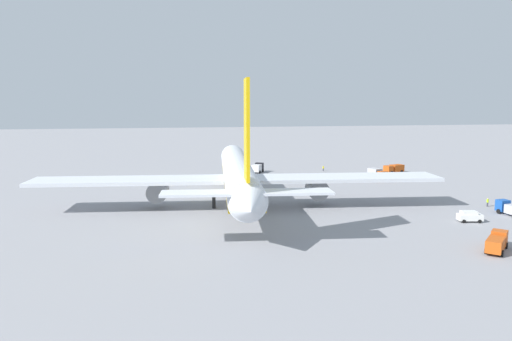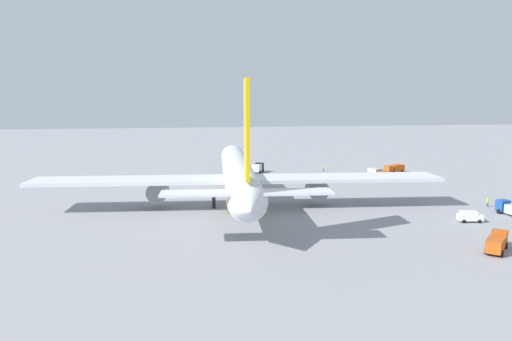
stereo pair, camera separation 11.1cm
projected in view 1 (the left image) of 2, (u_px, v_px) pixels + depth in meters
name	position (u px, v px, depth m)	size (l,w,h in m)	color
ground_plane	(238.00, 205.00, 100.50)	(600.00, 600.00, 0.00)	gray
airliner	(238.00, 175.00, 98.10)	(70.97, 81.61, 24.58)	silver
service_truck_0	(511.00, 208.00, 90.89)	(6.12, 2.90, 2.59)	#194CA5
service_truck_1	(497.00, 242.00, 69.19)	(6.29, 6.29, 2.50)	#BF4C14
service_truck_2	(258.00, 168.00, 145.34)	(5.36, 4.47, 2.78)	black
service_truck_3	(394.00, 168.00, 144.44)	(4.22, 6.64, 2.46)	#BF4C14
service_truck_4	(377.00, 174.00, 132.72)	(6.05, 3.99, 2.92)	#BF4C14
service_van	(470.00, 216.00, 86.01)	(2.69, 4.45, 1.97)	white
ground_worker_0	(349.00, 177.00, 131.84)	(0.54, 0.54, 1.61)	navy
ground_worker_1	(488.00, 202.00, 98.50)	(0.46, 0.46, 1.79)	#3F3F47
ground_worker_2	(323.00, 168.00, 148.56)	(0.46, 0.46, 1.67)	#3F3F47
traffic_cone_1	(86.00, 177.00, 134.48)	(0.36, 0.36, 0.55)	orange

